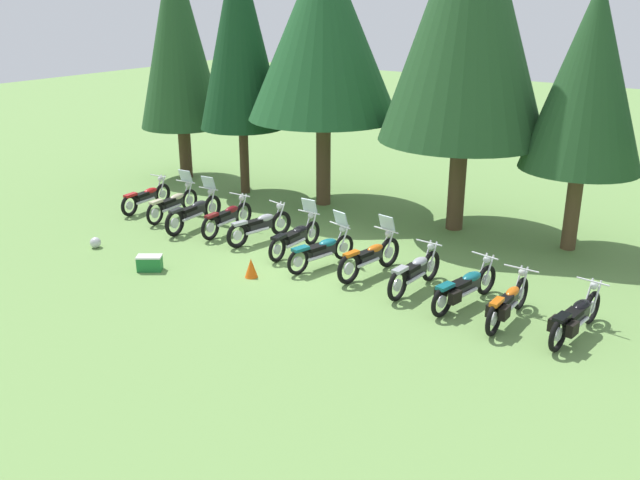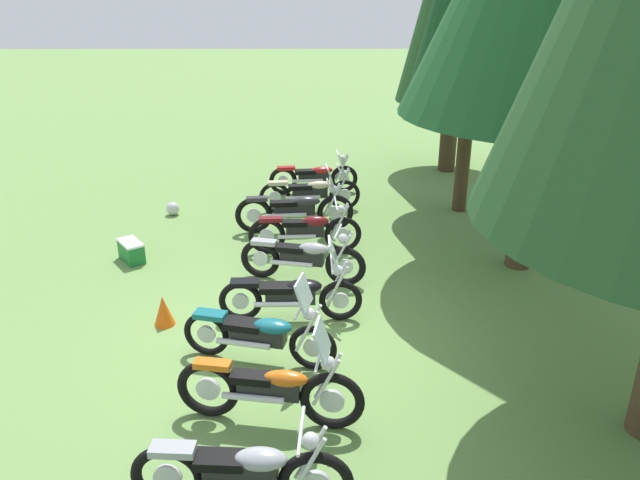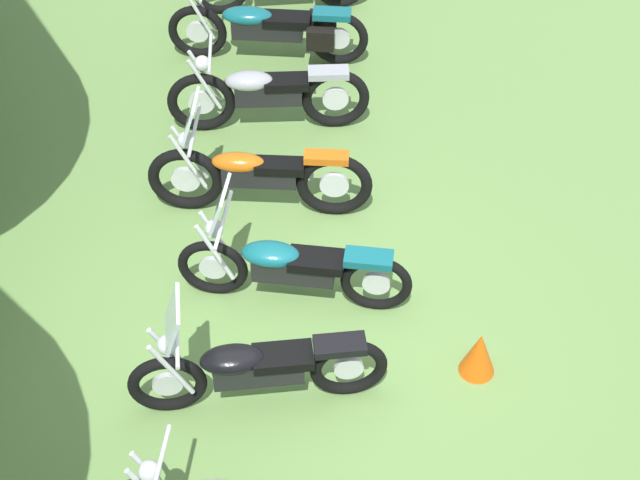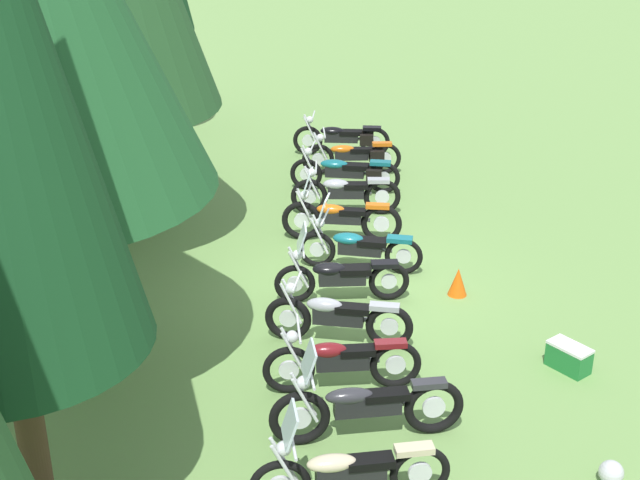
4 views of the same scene
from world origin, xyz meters
TOP-DOWN VIEW (x-y plane):
  - ground_plane at (0.00, 0.00)m, footprint 80.00×80.00m
  - motorcycle_5 at (-0.57, 0.22)m, footprint 0.70×2.21m
  - motorcycle_6 at (0.57, -0.18)m, footprint 0.83×2.16m
  - motorcycle_7 at (1.83, 0.05)m, footprint 0.75×2.26m
  - motorcycle_8 at (3.16, -0.15)m, footprint 0.69×2.22m
  - motorcycle_9 at (4.44, -0.29)m, footprint 0.87×2.36m
  - traffic_cone at (-0.45, -1.75)m, footprint 0.32×0.32m

SIDE VIEW (x-z plane):
  - ground_plane at x=0.00m, z-range 0.00..0.00m
  - traffic_cone at x=-0.45m, z-range 0.00..0.48m
  - motorcycle_9 at x=4.44m, z-range -0.05..0.96m
  - motorcycle_5 at x=-0.57m, z-range -0.21..1.13m
  - motorcycle_6 at x=0.57m, z-range -0.21..1.14m
  - motorcycle_8 at x=3.16m, z-range -0.05..0.98m
  - motorcycle_7 at x=1.83m, z-range -0.22..1.18m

